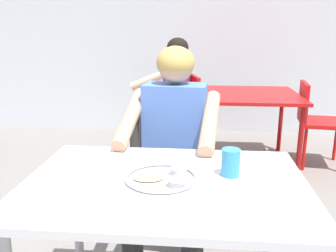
{
  "coord_description": "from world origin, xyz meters",
  "views": [
    {
      "loc": [
        0.2,
        -1.23,
        1.32
      ],
      "look_at": [
        0.07,
        0.3,
        0.9
      ],
      "focal_mm": 38.49,
      "sensor_mm": 36.0,
      "label": 1
    }
  ],
  "objects_px": {
    "table_background_red": "(249,101)",
    "patron_background": "(169,89)",
    "thali_tray": "(162,178)",
    "chair_foreground": "(178,162)",
    "chair_red_right": "(315,117)",
    "drinking_cup": "(231,162)",
    "diner_foreground": "(172,139)",
    "chair_red_left": "(184,112)",
    "table_foreground": "(165,200)"
  },
  "relations": [
    {
      "from": "table_background_red",
      "to": "patron_background",
      "type": "height_order",
      "value": "patron_background"
    },
    {
      "from": "thali_tray",
      "to": "chair_foreground",
      "type": "relative_size",
      "value": 0.32
    },
    {
      "from": "chair_red_right",
      "to": "chair_foreground",
      "type": "bearing_deg",
      "value": -131.28
    },
    {
      "from": "chair_red_right",
      "to": "drinking_cup",
      "type": "bearing_deg",
      "value": -114.73
    },
    {
      "from": "drinking_cup",
      "to": "chair_foreground",
      "type": "xyz_separation_m",
      "value": [
        -0.25,
        0.73,
        -0.29
      ]
    },
    {
      "from": "chair_red_right",
      "to": "patron_background",
      "type": "height_order",
      "value": "patron_background"
    },
    {
      "from": "diner_foreground",
      "to": "chair_red_right",
      "type": "relative_size",
      "value": 1.5
    },
    {
      "from": "diner_foreground",
      "to": "table_background_red",
      "type": "distance_m",
      "value": 1.75
    },
    {
      "from": "chair_red_left",
      "to": "thali_tray",
      "type": "bearing_deg",
      "value": -89.38
    },
    {
      "from": "chair_red_right",
      "to": "thali_tray",
      "type": "bearing_deg",
      "value": -119.42
    },
    {
      "from": "thali_tray",
      "to": "diner_foreground",
      "type": "relative_size",
      "value": 0.23
    },
    {
      "from": "drinking_cup",
      "to": "diner_foreground",
      "type": "height_order",
      "value": "diner_foreground"
    },
    {
      "from": "table_foreground",
      "to": "thali_tray",
      "type": "relative_size",
      "value": 3.86
    },
    {
      "from": "chair_foreground",
      "to": "drinking_cup",
      "type": "bearing_deg",
      "value": -70.8
    },
    {
      "from": "thali_tray",
      "to": "table_background_red",
      "type": "xyz_separation_m",
      "value": [
        0.61,
        2.21,
        -0.13
      ]
    },
    {
      "from": "table_background_red",
      "to": "chair_red_left",
      "type": "distance_m",
      "value": 0.65
    },
    {
      "from": "thali_tray",
      "to": "chair_red_left",
      "type": "relative_size",
      "value": 0.32
    },
    {
      "from": "table_background_red",
      "to": "chair_red_right",
      "type": "height_order",
      "value": "chair_red_right"
    },
    {
      "from": "thali_tray",
      "to": "patron_background",
      "type": "bearing_deg",
      "value": 94.52
    },
    {
      "from": "drinking_cup",
      "to": "table_background_red",
      "type": "bearing_deg",
      "value": 80.68
    },
    {
      "from": "table_background_red",
      "to": "chair_red_left",
      "type": "xyz_separation_m",
      "value": [
        -0.64,
        0.03,
        -0.13
      ]
    },
    {
      "from": "table_background_red",
      "to": "thali_tray",
      "type": "bearing_deg",
      "value": -105.52
    },
    {
      "from": "table_foreground",
      "to": "chair_red_left",
      "type": "height_order",
      "value": "chair_red_left"
    },
    {
      "from": "table_foreground",
      "to": "chair_red_left",
      "type": "xyz_separation_m",
      "value": [
        -0.03,
        2.23,
        -0.16
      ]
    },
    {
      "from": "patron_background",
      "to": "drinking_cup",
      "type": "bearing_deg",
      "value": -78.46
    },
    {
      "from": "diner_foreground",
      "to": "thali_tray",
      "type": "bearing_deg",
      "value": -89.2
    },
    {
      "from": "patron_background",
      "to": "chair_red_right",
      "type": "bearing_deg",
      "value": -0.4
    },
    {
      "from": "table_foreground",
      "to": "table_background_red",
      "type": "height_order",
      "value": "table_foreground"
    },
    {
      "from": "diner_foreground",
      "to": "patron_background",
      "type": "relative_size",
      "value": 1.0
    },
    {
      "from": "thali_tray",
      "to": "chair_foreground",
      "type": "xyz_separation_m",
      "value": [
        0.01,
        0.8,
        -0.24
      ]
    },
    {
      "from": "diner_foreground",
      "to": "chair_red_left",
      "type": "relative_size",
      "value": 1.41
    },
    {
      "from": "chair_red_left",
      "to": "patron_background",
      "type": "height_order",
      "value": "patron_background"
    },
    {
      "from": "table_background_red",
      "to": "patron_background",
      "type": "bearing_deg",
      "value": 178.88
    },
    {
      "from": "chair_foreground",
      "to": "diner_foreground",
      "type": "relative_size",
      "value": 0.73
    },
    {
      "from": "table_background_red",
      "to": "patron_background",
      "type": "distance_m",
      "value": 0.79
    },
    {
      "from": "drinking_cup",
      "to": "chair_red_left",
      "type": "distance_m",
      "value": 2.2
    },
    {
      "from": "chair_red_left",
      "to": "patron_background",
      "type": "xyz_separation_m",
      "value": [
        -0.15,
        -0.01,
        0.23
      ]
    },
    {
      "from": "thali_tray",
      "to": "drinking_cup",
      "type": "bearing_deg",
      "value": 15.77
    },
    {
      "from": "chair_foreground",
      "to": "table_background_red",
      "type": "xyz_separation_m",
      "value": [
        0.6,
        1.4,
        0.12
      ]
    },
    {
      "from": "chair_red_left",
      "to": "patron_background",
      "type": "bearing_deg",
      "value": -176.24
    },
    {
      "from": "chair_foreground",
      "to": "table_background_red",
      "type": "relative_size",
      "value": 0.96
    },
    {
      "from": "table_background_red",
      "to": "chair_red_right",
      "type": "distance_m",
      "value": 0.65
    },
    {
      "from": "chair_red_right",
      "to": "patron_background",
      "type": "relative_size",
      "value": 0.66
    },
    {
      "from": "drinking_cup",
      "to": "chair_foreground",
      "type": "height_order",
      "value": "chair_foreground"
    },
    {
      "from": "patron_background",
      "to": "table_foreground",
      "type": "bearing_deg",
      "value": -85.23
    },
    {
      "from": "chair_red_left",
      "to": "patron_background",
      "type": "relative_size",
      "value": 0.71
    },
    {
      "from": "chair_foreground",
      "to": "chair_red_right",
      "type": "height_order",
      "value": "chair_foreground"
    },
    {
      "from": "drinking_cup",
      "to": "patron_background",
      "type": "relative_size",
      "value": 0.09
    },
    {
      "from": "thali_tray",
      "to": "patron_background",
      "type": "distance_m",
      "value": 2.23
    },
    {
      "from": "chair_foreground",
      "to": "patron_background",
      "type": "height_order",
      "value": "patron_background"
    }
  ]
}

